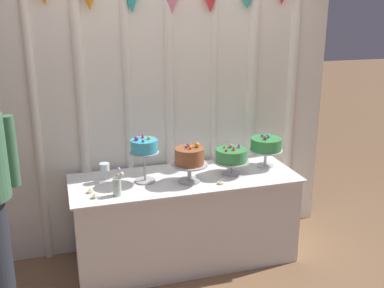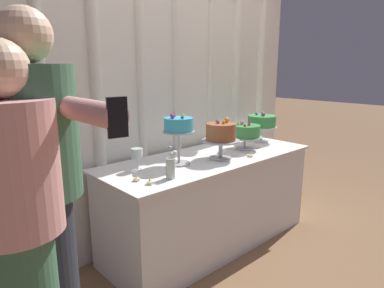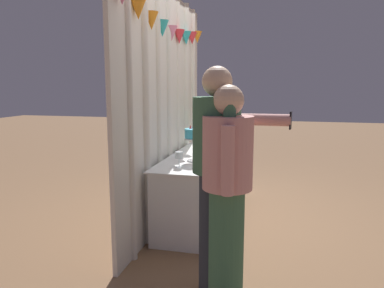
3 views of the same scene
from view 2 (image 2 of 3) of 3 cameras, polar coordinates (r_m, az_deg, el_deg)
name	(u,v)px [view 2 (image 2 of 3)]	position (r m, az deg, el deg)	size (l,w,h in m)	color
ground_plane	(218,246)	(2.91, 4.39, -16.80)	(24.00, 24.00, 0.00)	#846042
draped_curtain	(179,80)	(2.89, -2.21, 10.69)	(2.88, 0.15, 2.55)	white
cake_table	(210,200)	(2.80, 3.02, -9.45)	(1.83, 0.69, 0.74)	white
cake_display_leftmost	(179,128)	(2.41, -2.28, 2.75)	(0.23, 0.23, 0.38)	#B2B2B7
cake_display_midleft	(221,134)	(2.58, 4.85, 1.70)	(0.29, 0.29, 0.32)	#B2B2B7
cake_display_midright	(245,132)	(2.91, 8.92, 2.01)	(0.29, 0.29, 0.25)	#B2B2B7
cake_display_rightmost	(262,122)	(3.23, 11.66, 3.62)	(0.29, 0.29, 0.29)	silver
wine_glass	(137,154)	(2.34, -9.26, -1.64)	(0.08, 0.08, 0.15)	silver
flower_vase	(171,166)	(2.15, -3.59, -3.76)	(0.09, 0.07, 0.20)	#B2C1B2
tealight_far_left	(137,179)	(2.15, -9.32, -5.90)	(0.04, 0.04, 0.03)	beige
tealight_near_left	(150,183)	(2.07, -7.13, -6.49)	(0.04, 0.04, 0.03)	beige
tealight_near_right	(250,156)	(2.71, 9.77, -1.94)	(0.05, 0.05, 0.03)	beige
guest_man_dark_suit	(41,197)	(1.56, -24.08, -8.20)	(0.47, 0.47, 1.66)	#282D38
guest_man_pink_jacket	(19,231)	(1.46, -27.14, -12.88)	(0.51, 0.61, 1.54)	#3D6B4C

